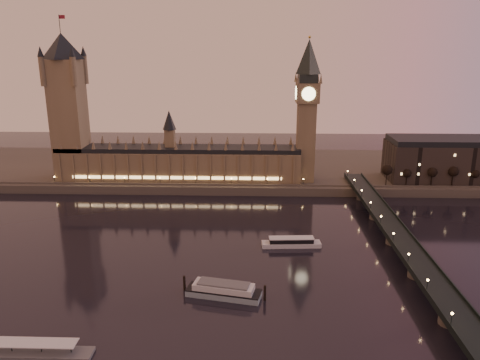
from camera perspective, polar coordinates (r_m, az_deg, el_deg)
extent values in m
plane|color=black|center=(241.19, -2.37, -9.30)|extent=(700.00, 700.00, 0.00)
cube|color=#423D35|center=(395.47, 3.71, 1.33)|extent=(560.00, 130.00, 6.00)
cube|color=brown|center=(353.77, -7.45, 1.81)|extent=(180.00, 26.00, 22.00)
cube|color=black|center=(350.92, -7.52, 3.80)|extent=(180.00, 22.00, 3.20)
cube|color=#FFCC7F|center=(342.45, -7.77, 0.28)|extent=(153.00, 0.25, 2.20)
cube|color=brown|center=(368.89, -20.08, 6.79)|extent=(22.00, 22.00, 88.00)
cone|color=black|center=(365.04, -20.90, 15.01)|extent=(31.68, 31.68, 18.00)
cylinder|color=black|center=(365.34, -21.14, 17.35)|extent=(0.44, 0.44, 12.00)
cube|color=maroon|center=(364.73, -20.88, 18.09)|extent=(4.00, 0.15, 2.50)
cube|color=brown|center=(347.13, 7.99, 4.56)|extent=(13.00, 13.00, 58.00)
cube|color=brown|center=(341.89, 8.23, 10.48)|extent=(16.00, 16.00, 14.00)
cylinder|color=#FFEAA5|center=(333.79, 8.38, 10.34)|extent=(9.60, 0.35, 9.60)
cylinder|color=#FFEAA5|center=(341.10, 6.84, 10.52)|extent=(0.35, 9.60, 9.60)
cube|color=black|center=(341.09, 8.30, 12.15)|extent=(13.00, 13.00, 6.00)
cone|color=black|center=(340.45, 8.40, 14.67)|extent=(17.68, 17.68, 24.00)
sphere|color=gold|center=(340.42, 8.49, 16.86)|extent=(2.00, 2.00, 2.00)
cube|color=black|center=(248.84, 19.44, -7.41)|extent=(13.00, 260.00, 2.00)
cube|color=black|center=(246.44, 18.06, -7.14)|extent=(0.60, 260.00, 1.00)
cube|color=black|center=(250.25, 20.85, -7.05)|extent=(0.60, 260.00, 1.00)
cube|color=black|center=(386.68, 25.48, 2.04)|extent=(110.00, 36.00, 28.00)
cube|color=black|center=(383.55, 25.77, 4.36)|extent=(108.00, 34.00, 4.00)
cylinder|color=black|center=(351.77, 17.23, 0.11)|extent=(0.70, 0.70, 9.98)
sphere|color=black|center=(350.44, 17.30, 0.93)|extent=(6.65, 6.65, 6.65)
cylinder|color=black|center=(356.21, 19.64, 0.09)|extent=(0.70, 0.70, 9.98)
sphere|color=black|center=(354.90, 19.71, 0.90)|extent=(6.65, 6.65, 6.65)
cylinder|color=black|center=(361.27, 21.98, 0.06)|extent=(0.70, 0.70, 9.98)
sphere|color=black|center=(359.98, 22.07, 0.86)|extent=(6.65, 6.65, 6.65)
cylinder|color=black|center=(366.92, 24.26, 0.04)|extent=(0.70, 0.70, 9.98)
sphere|color=black|center=(365.65, 24.35, 0.83)|extent=(6.65, 6.65, 6.65)
cylinder|color=black|center=(373.13, 26.47, 0.02)|extent=(0.70, 0.70, 9.98)
sphere|color=black|center=(371.88, 26.57, 0.79)|extent=(6.65, 6.65, 6.65)
cube|color=silver|center=(253.56, 6.26, -7.78)|extent=(31.75, 8.74, 2.30)
cube|color=black|center=(252.64, 6.28, -7.31)|extent=(23.53, 7.01, 2.30)
cube|color=silver|center=(252.11, 6.29, -7.02)|extent=(24.17, 7.32, 0.42)
cube|color=#7D939F|center=(205.70, -2.00, -13.65)|extent=(32.99, 15.29, 2.59)
cube|color=black|center=(204.94, -2.01, -13.28)|extent=(32.99, 15.29, 0.50)
cube|color=silver|center=(204.19, -2.01, -12.90)|extent=(26.95, 13.09, 2.59)
cube|color=#595B5E|center=(203.40, -2.01, -12.50)|extent=(22.85, 11.30, 0.70)
cylinder|color=black|center=(210.56, -6.80, -12.37)|extent=(1.09, 1.09, 6.76)
cylinder|color=black|center=(202.00, 3.05, -13.59)|extent=(1.09, 1.09, 6.76)
cube|color=#595B5E|center=(187.69, -24.23, -18.66)|extent=(43.76, 7.29, 1.25)
cube|color=silver|center=(185.91, -24.68, -17.56)|extent=(35.43, 6.25, 0.31)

